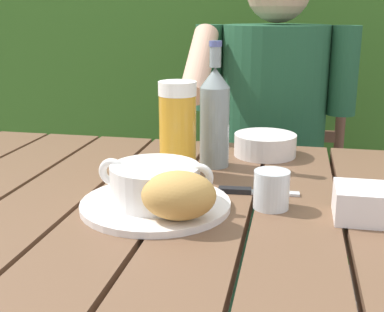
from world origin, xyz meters
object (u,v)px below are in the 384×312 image
object	(u,v)px
person_eating	(271,129)
serving_plate	(156,204)
bread_roll	(179,195)
butter_tub	(372,203)
diner_bowl	(265,145)
chair_near_diner	(272,185)
soup_bowl	(155,182)
beer_glass	(178,128)
table_knife	(250,191)
beer_bottle	(215,115)
water_glass_small	(271,190)

from	to	relation	value
person_eating	serving_plate	size ratio (longest dim) A/B	4.70
bread_roll	butter_tub	xyz separation A→B (m)	(0.31, 0.09, -0.02)
diner_bowl	person_eating	bearing A→B (deg)	90.46
chair_near_diner	soup_bowl	world-z (taller)	chair_near_diner
person_eating	butter_tub	distance (m)	0.73
beer_glass	chair_near_diner	bearing A→B (deg)	76.58
soup_bowl	table_knife	xyz separation A→B (m)	(0.16, 0.11, -0.04)
person_eating	soup_bowl	xyz separation A→B (m)	(-0.16, -0.73, 0.06)
chair_near_diner	bread_roll	world-z (taller)	chair_near_diner
chair_near_diner	beer_glass	bearing A→B (deg)	-103.42
serving_plate	beer_bottle	world-z (taller)	beer_bottle
person_eating	butter_tub	world-z (taller)	person_eating
beer_bottle	butter_tub	distance (m)	0.41
soup_bowl	butter_tub	world-z (taller)	soup_bowl
butter_tub	beer_glass	bearing A→B (deg)	154.74
beer_glass	diner_bowl	world-z (taller)	beer_glass
person_eating	butter_tub	xyz separation A→B (m)	(0.20, -0.70, 0.04)
diner_bowl	table_knife	bearing A→B (deg)	-92.03
bread_roll	butter_tub	world-z (taller)	bread_roll
chair_near_diner	bread_roll	size ratio (longest dim) A/B	7.69
beer_bottle	water_glass_small	distance (m)	0.28
person_eating	soup_bowl	world-z (taller)	person_eating
serving_plate	bread_roll	world-z (taller)	bread_roll
person_eating	table_knife	size ratio (longest dim) A/B	8.09
serving_plate	butter_tub	bearing A→B (deg)	3.75
chair_near_diner	beer_glass	world-z (taller)	chair_near_diner
butter_tub	diner_bowl	distance (m)	0.41
serving_plate	soup_bowl	world-z (taller)	soup_bowl
soup_bowl	diner_bowl	world-z (taller)	soup_bowl
bread_roll	table_knife	distance (m)	0.21
chair_near_diner	butter_tub	distance (m)	0.97
water_glass_small	bread_roll	bearing A→B (deg)	-142.88
soup_bowl	diner_bowl	size ratio (longest dim) A/B	1.40
person_eating	table_knife	distance (m)	0.62
person_eating	butter_tub	size ratio (longest dim) A/B	10.09
soup_bowl	bread_roll	xyz separation A→B (m)	(0.06, -0.07, 0.00)
chair_near_diner	soup_bowl	size ratio (longest dim) A/B	4.93
serving_plate	water_glass_small	world-z (taller)	water_glass_small
diner_bowl	serving_plate	bearing A→B (deg)	-113.60
water_glass_small	table_knife	size ratio (longest dim) A/B	0.44
bread_roll	beer_bottle	distance (m)	0.35
person_eating	diner_bowl	bearing A→B (deg)	-89.54
chair_near_diner	beer_bottle	size ratio (longest dim) A/B	3.71
bread_roll	beer_bottle	xyz separation A→B (m)	(0.00, 0.34, 0.06)
table_knife	bread_roll	bearing A→B (deg)	-119.66
beer_glass	table_knife	world-z (taller)	beer_glass
chair_near_diner	beer_bottle	distance (m)	0.76
serving_plate	bread_roll	size ratio (longest dim) A/B	2.00
butter_tub	table_knife	size ratio (longest dim) A/B	0.80
beer_bottle	water_glass_small	xyz separation A→B (m)	(0.14, -0.23, -0.08)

